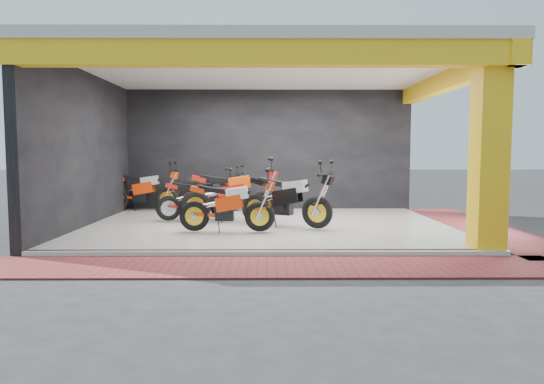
{
  "coord_description": "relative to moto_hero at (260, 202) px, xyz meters",
  "views": [
    {
      "loc": [
        0.02,
        -8.92,
        1.72
      ],
      "look_at": [
        0.1,
        1.09,
        0.9
      ],
      "focal_mm": 32.0,
      "sensor_mm": 36.0,
      "label": 1
    }
  ],
  "objects": [
    {
      "name": "ground",
      "position": [
        0.15,
        -0.78,
        -0.73
      ],
      "size": [
        80.0,
        80.0,
        0.0
      ],
      "primitive_type": "plane",
      "color": "#2D2D30",
      "rests_on": "ground"
    },
    {
      "name": "showroom_floor",
      "position": [
        0.15,
        1.22,
        -0.68
      ],
      "size": [
        8.0,
        6.0,
        0.1
      ],
      "primitive_type": "cube",
      "color": "white",
      "rests_on": "ground"
    },
    {
      "name": "showroom_ceiling",
      "position": [
        0.15,
        1.22,
        2.87
      ],
      "size": [
        8.4,
        6.4,
        0.2
      ],
      "primitive_type": "cube",
      "color": "beige",
      "rests_on": "corner_column"
    },
    {
      "name": "back_wall",
      "position": [
        0.15,
        4.32,
        1.02
      ],
      "size": [
        8.2,
        0.2,
        3.5
      ],
      "primitive_type": "cube",
      "color": "black",
      "rests_on": "ground"
    },
    {
      "name": "left_wall",
      "position": [
        -3.95,
        1.22,
        1.02
      ],
      "size": [
        0.2,
        6.2,
        3.5
      ],
      "primitive_type": "cube",
      "color": "black",
      "rests_on": "ground"
    },
    {
      "name": "corner_column",
      "position": [
        3.9,
        -1.53,
        1.02
      ],
      "size": [
        0.5,
        0.5,
        3.5
      ],
      "primitive_type": "cube",
      "color": "yellow",
      "rests_on": "ground"
    },
    {
      "name": "header_beam_front",
      "position": [
        0.15,
        -1.78,
        2.57
      ],
      "size": [
        8.4,
        0.3,
        0.4
      ],
      "primitive_type": "cube",
      "color": "yellow",
      "rests_on": "corner_column"
    },
    {
      "name": "header_beam_right",
      "position": [
        4.15,
        1.22,
        2.57
      ],
      "size": [
        0.3,
        6.4,
        0.4
      ],
      "primitive_type": "cube",
      "color": "yellow",
      "rests_on": "corner_column"
    },
    {
      "name": "floor_kerb",
      "position": [
        0.15,
        -1.8,
        -0.68
      ],
      "size": [
        8.0,
        0.2,
        0.1
      ],
      "primitive_type": "cube",
      "color": "white",
      "rests_on": "ground"
    },
    {
      "name": "paver_front",
      "position": [
        0.15,
        -2.58,
        -0.71
      ],
      "size": [
        9.0,
        1.4,
        0.03
      ],
      "primitive_type": "cube",
      "color": "#973137",
      "rests_on": "ground"
    },
    {
      "name": "paver_right",
      "position": [
        4.95,
        1.22,
        -0.71
      ],
      "size": [
        1.4,
        7.0,
        0.03
      ],
      "primitive_type": "cube",
      "color": "#973137",
      "rests_on": "ground"
    },
    {
      "name": "moto_hero",
      "position": [
        0.0,
        0.0,
        0.0
      ],
      "size": [
        2.08,
        0.85,
        1.25
      ],
      "primitive_type": null,
      "rotation": [
        0.0,
        0.0,
        -0.04
      ],
      "color": "red",
      "rests_on": "showroom_floor"
    },
    {
      "name": "moto_row_a",
      "position": [
        1.2,
        0.36,
        0.07
      ],
      "size": [
        2.42,
        1.83,
        1.4
      ],
      "primitive_type": null,
      "rotation": [
        0.0,
        0.0,
        -0.49
      ],
      "color": "black",
      "rests_on": "showroom_floor"
    },
    {
      "name": "moto_row_b",
      "position": [
        -0.94,
        1.95,
        -0.03
      ],
      "size": [
        2.08,
        1.21,
        1.2
      ],
      "primitive_type": null,
      "rotation": [
        0.0,
        0.0,
        0.26
      ],
      "color": "#B61A13",
      "rests_on": "showroom_floor"
    },
    {
      "name": "moto_row_c",
      "position": [
        0.03,
        1.53,
        0.1
      ],
      "size": [
        2.43,
        1.04,
        1.45
      ],
      "primitive_type": null,
      "rotation": [
        0.0,
        0.0,
        0.07
      ],
      "color": "#AD1E12",
      "rests_on": "showroom_floor"
    },
    {
      "name": "moto_row_d",
      "position": [
        -0.78,
        3.65,
        -0.01
      ],
      "size": [
        2.13,
        1.15,
        1.23
      ],
      "primitive_type": null,
      "rotation": [
        0.0,
        0.0,
        -0.21
      ],
      "color": "black",
      "rests_on": "showroom_floor"
    },
    {
      "name": "moto_row_e",
      "position": [
        -2.65,
        3.72,
        0.03
      ],
      "size": [
        2.19,
        0.89,
        1.32
      ],
      "primitive_type": null,
      "rotation": [
        0.0,
        0.0,
        -0.04
      ],
      "color": "red",
      "rests_on": "showroom_floor"
    }
  ]
}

